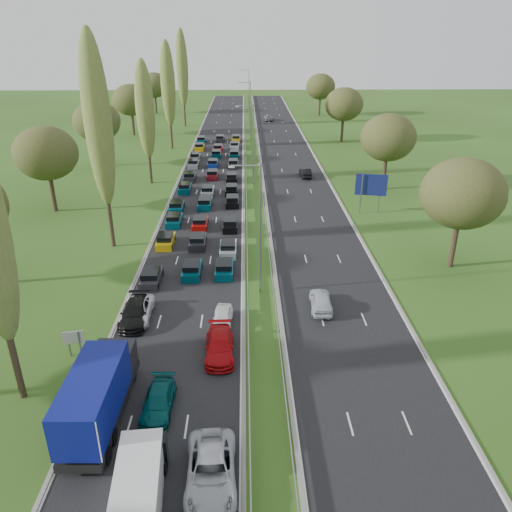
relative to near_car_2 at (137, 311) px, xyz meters
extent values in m
plane|color=#2F4B17|center=(10.37, 41.39, -0.73)|extent=(260.00, 260.00, 0.00)
cube|color=black|center=(3.62, 43.89, -0.73)|extent=(10.50, 215.00, 0.04)
cube|color=black|center=(17.12, 43.89, -0.73)|extent=(10.50, 215.00, 0.04)
cube|color=gray|center=(9.22, 43.89, -0.18)|extent=(0.06, 215.00, 0.32)
cube|color=gray|center=(11.52, 43.89, -0.18)|extent=(0.06, 215.00, 0.32)
cylinder|color=gray|center=(10.37, 4.39, 5.27)|extent=(0.18, 0.18, 12.00)
cylinder|color=gray|center=(10.37, 39.39, 5.27)|extent=(0.18, 0.18, 12.00)
cylinder|color=gray|center=(10.37, 74.39, 5.27)|extent=(0.18, 0.18, 12.00)
cylinder|color=gray|center=(10.37, 109.39, 5.27)|extent=(0.18, 0.18, 12.00)
cylinder|color=#2D2116|center=(-5.63, -9.61, 2.87)|extent=(0.44, 0.44, 7.20)
cylinder|color=#2D2116|center=(-5.63, 15.39, 3.23)|extent=(0.44, 0.44, 7.92)
ellipsoid|color=#5D6D2E|center=(-5.63, 15.39, 12.91)|extent=(2.80, 2.80, 17.60)
cylinder|color=#2D2116|center=(-5.63, 40.39, 2.51)|extent=(0.44, 0.44, 6.48)
ellipsoid|color=#5D6D2E|center=(-5.63, 40.39, 10.43)|extent=(2.80, 2.80, 14.40)
cylinder|color=#2D2116|center=(-5.63, 65.39, 2.87)|extent=(0.44, 0.44, 7.20)
ellipsoid|color=#5D6D2E|center=(-5.63, 65.39, 11.67)|extent=(2.80, 2.80, 16.00)
cylinder|color=#2D2116|center=(-5.63, 90.39, 3.23)|extent=(0.44, 0.44, 7.92)
ellipsoid|color=#5D6D2E|center=(-5.63, 90.39, 12.91)|extent=(2.80, 2.80, 17.60)
cylinder|color=#2D2116|center=(-16.13, 27.39, 1.69)|extent=(0.56, 0.56, 4.84)
ellipsoid|color=#38471E|center=(-16.13, 27.39, 6.97)|extent=(8.00, 8.00, 6.80)
cylinder|color=#2D2116|center=(-16.13, 51.39, 1.69)|extent=(0.56, 0.56, 4.84)
ellipsoid|color=#38471E|center=(-16.13, 51.39, 6.97)|extent=(8.00, 8.00, 6.80)
cylinder|color=#2D2116|center=(-16.13, 79.39, 1.69)|extent=(0.56, 0.56, 4.84)
ellipsoid|color=#38471E|center=(-16.13, 79.39, 6.97)|extent=(8.00, 8.00, 6.80)
cylinder|color=#2D2116|center=(-16.13, 111.39, 1.69)|extent=(0.56, 0.56, 4.84)
ellipsoid|color=#38471E|center=(-16.13, 111.39, 6.97)|extent=(8.00, 8.00, 6.80)
cylinder|color=#2D2116|center=(29.87, 9.39, 1.69)|extent=(0.56, 0.56, 4.84)
ellipsoid|color=#38471E|center=(29.87, 9.39, 6.97)|extent=(8.00, 8.00, 6.80)
cylinder|color=#2D2116|center=(29.87, 36.39, 1.69)|extent=(0.56, 0.56, 4.84)
ellipsoid|color=#38471E|center=(29.87, 36.39, 6.97)|extent=(8.00, 8.00, 6.80)
cylinder|color=#2D2116|center=(29.87, 71.39, 1.69)|extent=(0.56, 0.56, 4.84)
ellipsoid|color=#38471E|center=(29.87, 71.39, 6.97)|extent=(8.00, 8.00, 6.80)
cylinder|color=#2D2116|center=(29.87, 106.39, 1.69)|extent=(0.56, 0.56, 4.84)
ellipsoid|color=#38471E|center=(29.87, 106.39, 6.97)|extent=(8.00, 8.00, 6.80)
cube|color=black|center=(0.10, 6.40, -0.29)|extent=(1.75, 4.00, 0.80)
cube|color=#BF990C|center=(0.18, 15.45, -0.29)|extent=(1.75, 4.00, 0.80)
cube|color=#053F4C|center=(0.30, 22.01, -0.29)|extent=(1.75, 4.00, 0.80)
cube|color=#053F4C|center=(-0.04, 27.06, -0.29)|extent=(1.75, 4.00, 0.80)
cube|color=#053F4C|center=(0.16, 35.55, -0.29)|extent=(1.75, 4.00, 0.80)
cube|color=black|center=(0.28, 41.67, -0.29)|extent=(1.75, 4.00, 0.80)
cube|color=slate|center=(0.11, 50.10, -0.29)|extent=(1.75, 4.00, 0.80)
cube|color=slate|center=(-0.07, 55.30, -0.29)|extent=(1.75, 4.00, 0.80)
cube|color=#BF990C|center=(0.08, 63.61, -0.29)|extent=(1.75, 4.00, 0.80)
cube|color=#053F4C|center=(-0.07, 70.52, -0.29)|extent=(1.75, 4.00, 0.80)
cube|color=#053F4C|center=(3.79, 8.04, -0.29)|extent=(1.75, 4.00, 0.80)
cube|color=black|center=(3.77, 15.18, -0.29)|extent=(1.75, 4.00, 0.80)
cube|color=#A50C0A|center=(3.57, 20.89, -0.29)|extent=(1.75, 4.00, 0.80)
cube|color=#053F4C|center=(3.59, 28.36, -0.29)|extent=(1.75, 4.00, 0.80)
cube|color=#B2B7BC|center=(3.62, 33.95, -0.29)|extent=(1.75, 4.00, 0.80)
cube|color=#590F14|center=(3.81, 43.01, -0.29)|extent=(1.75, 4.00, 0.80)
cube|color=navy|center=(3.47, 50.18, -0.29)|extent=(1.75, 4.00, 0.80)
cube|color=#053F4C|center=(3.71, 57.34, -0.29)|extent=(1.75, 4.00, 0.80)
cube|color=#A50C0A|center=(3.77, 62.38, -0.29)|extent=(1.75, 4.00, 0.80)
cube|color=black|center=(3.80, 71.73, -0.29)|extent=(1.75, 4.00, 0.80)
cube|color=#053F4C|center=(6.95, 8.22, -0.29)|extent=(1.75, 4.00, 0.80)
cube|color=silver|center=(7.19, 13.15, -0.29)|extent=(1.75, 4.00, 0.80)
cube|color=black|center=(7.24, 20.33, -0.29)|extent=(1.75, 4.00, 0.80)
cube|color=black|center=(7.31, 29.29, -0.29)|extent=(1.75, 4.00, 0.80)
cube|color=black|center=(7.08, 34.53, -0.29)|extent=(1.75, 4.00, 0.80)
cube|color=black|center=(6.96, 41.00, -0.29)|extent=(1.75, 4.00, 0.80)
cube|color=black|center=(7.02, 50.04, -0.29)|extent=(1.75, 4.00, 0.80)
cube|color=#053F4C|center=(7.10, 56.99, -0.29)|extent=(1.75, 4.00, 0.80)
cube|color=#B2B7BC|center=(7.01, 64.79, -0.29)|extent=(1.75, 4.00, 0.80)
cube|color=#BF990C|center=(7.21, 71.82, -0.29)|extent=(1.75, 4.00, 0.80)
imported|color=silver|center=(0.00, 0.00, 0.00)|extent=(2.40, 5.12, 1.42)
imported|color=black|center=(-0.10, -0.38, 0.05)|extent=(2.23, 5.28, 1.52)
imported|color=#054B4C|center=(3.49, -11.15, -0.05)|extent=(1.97, 4.57, 1.31)
imported|color=#B0B3BA|center=(7.15, -16.72, 0.09)|extent=(2.88, 5.86, 1.60)
imported|color=#AF0A0F|center=(7.09, -5.27, 0.04)|extent=(2.25, 5.22, 1.50)
imported|color=white|center=(7.15, -1.13, -0.06)|extent=(1.72, 3.88, 1.30)
imported|color=silver|center=(15.51, 1.24, 0.05)|extent=(2.03, 4.55, 1.52)
imported|color=black|center=(18.92, 43.27, 0.02)|extent=(1.67, 4.46, 1.46)
imported|color=gray|center=(15.40, 98.40, -0.03)|extent=(2.50, 4.98, 1.35)
cube|color=black|center=(0.14, -11.66, -0.01)|extent=(2.54, 9.54, 0.50)
cube|color=navy|center=(0.14, -12.83, 1.91)|extent=(2.65, 7.21, 2.83)
cube|color=silver|center=(0.14, -16.40, 1.91)|extent=(2.59, 0.06, 2.73)
cube|color=black|center=(0.14, -8.06, 0.84)|extent=(2.59, 2.33, 2.20)
cylinder|color=black|center=(0.14, -8.10, -0.21)|extent=(2.23, 1.00, 1.00)
cylinder|color=black|center=(0.14, -15.23, -0.21)|extent=(2.23, 1.00, 1.00)
cube|color=silver|center=(3.61, -17.92, 0.45)|extent=(2.21, 5.52, 2.21)
cube|color=black|center=(3.61, -15.49, 0.34)|extent=(2.15, 0.88, 1.77)
cylinder|color=black|center=(2.67, -16.15, -0.33)|extent=(0.28, 0.75, 0.75)
cylinder|color=gray|center=(-3.93, -5.16, 0.32)|extent=(0.16, 0.16, 2.10)
cylinder|color=gray|center=(-3.13, -5.16, 0.32)|extent=(0.16, 0.16, 2.10)
cube|color=silver|center=(-3.53, -5.16, 0.87)|extent=(1.49, 0.37, 1.00)
cylinder|color=gray|center=(24.07, 25.68, 1.87)|extent=(0.16, 0.16, 5.20)
cylinder|color=gray|center=(26.47, 25.68, 1.87)|extent=(0.16, 0.16, 5.20)
cube|color=navy|center=(25.27, 25.68, 3.07)|extent=(3.94, 0.89, 2.80)
camera|label=1|loc=(9.09, -35.95, 21.30)|focal=35.00mm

